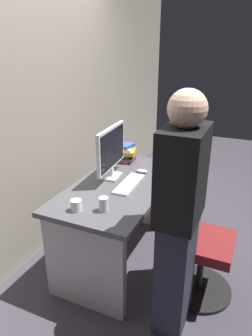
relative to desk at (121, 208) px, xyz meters
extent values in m
plane|color=#3D3842|center=(0.00, 0.00, -0.52)|extent=(9.00, 9.00, 0.00)
cube|color=#9E9384|center=(0.00, 0.81, 0.98)|extent=(6.40, 0.10, 3.00)
cube|color=#4C4C51|center=(0.00, 0.00, 0.22)|extent=(1.40, 0.73, 0.04)
cube|color=#B2B2B7|center=(-0.64, 0.00, -0.16)|extent=(0.06, 0.65, 0.71)
cube|color=#B2B2B7|center=(0.64, 0.00, -0.16)|extent=(0.06, 0.65, 0.71)
cylinder|color=black|center=(-0.14, -0.75, -0.50)|extent=(0.52, 0.52, 0.03)
cylinder|color=black|center=(-0.14, -0.75, -0.29)|extent=(0.05, 0.05, 0.39)
cube|color=maroon|center=(-0.14, -0.75, -0.06)|extent=(0.44, 0.44, 0.08)
cube|color=maroon|center=(-0.14, -0.56, 0.20)|extent=(0.40, 0.06, 0.44)
cube|color=#262838|center=(-0.51, -0.64, -0.09)|extent=(0.34, 0.20, 0.85)
cube|color=black|center=(-0.51, -0.64, 0.62)|extent=(0.40, 0.24, 0.58)
sphere|color=beige|center=(-0.51, -0.64, 1.01)|extent=(0.22, 0.22, 0.22)
cube|color=silver|center=(0.09, 0.13, 0.24)|extent=(0.21, 0.15, 0.02)
cube|color=silver|center=(0.09, 0.13, 0.29)|extent=(0.04, 0.03, 0.08)
cube|color=silver|center=(0.09, 0.13, 0.51)|extent=(0.54, 0.07, 0.36)
cube|color=black|center=(0.09, 0.11, 0.51)|extent=(0.50, 0.04, 0.32)
cube|color=white|center=(0.00, -0.08, 0.25)|extent=(0.43, 0.14, 0.02)
ellipsoid|color=white|center=(0.29, -0.08, 0.25)|extent=(0.06, 0.10, 0.03)
cylinder|color=silver|center=(-0.47, -0.09, 0.29)|extent=(0.07, 0.07, 0.10)
cylinder|color=white|center=(-0.54, 0.09, 0.28)|extent=(0.08, 0.08, 0.08)
cube|color=red|center=(0.51, 0.18, 0.25)|extent=(0.20, 0.16, 0.02)
cube|color=#594C72|center=(0.51, 0.17, 0.27)|extent=(0.19, 0.16, 0.02)
cube|color=black|center=(0.51, 0.19, 0.30)|extent=(0.20, 0.14, 0.03)
cube|color=gold|center=(0.52, 0.17, 0.34)|extent=(0.23, 0.20, 0.04)
cube|color=white|center=(0.51, 0.18, 0.37)|extent=(0.18, 0.15, 0.03)
cube|color=#3359A5|center=(0.52, 0.18, 0.40)|extent=(0.17, 0.14, 0.03)
cube|color=#4C3356|center=(0.76, -0.49, -0.39)|extent=(0.34, 0.14, 0.26)
torus|color=#4C3356|center=(0.76, -0.49, -0.23)|extent=(0.18, 0.02, 0.18)
camera|label=1|loc=(-2.13, -1.00, 1.33)|focal=32.45mm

